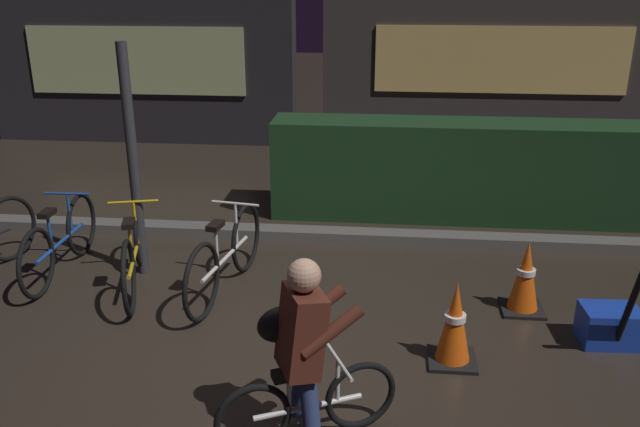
{
  "coord_description": "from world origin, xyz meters",
  "views": [
    {
      "loc": [
        0.71,
        -4.47,
        2.78
      ],
      "look_at": [
        0.2,
        0.6,
        0.9
      ],
      "focal_mm": 36.84,
      "sensor_mm": 36.0,
      "label": 1
    }
  ],
  "objects_px": {
    "parked_bike_left_mid": "(60,241)",
    "parked_bike_center_right": "(225,257)",
    "parked_bike_center_left": "(134,253)",
    "cyclist": "(302,352)",
    "street_post": "(133,164)",
    "traffic_cone_near": "(455,324)",
    "closed_umbrella": "(627,312)",
    "traffic_cone_far": "(525,277)",
    "blue_crate": "(609,326)"
  },
  "relations": [
    {
      "from": "parked_bike_center_left",
      "to": "cyclist",
      "type": "height_order",
      "value": "cyclist"
    },
    {
      "from": "traffic_cone_near",
      "to": "cyclist",
      "type": "xyz_separation_m",
      "value": [
        -1.02,
        -0.97,
        0.31
      ]
    },
    {
      "from": "parked_bike_left_mid",
      "to": "parked_bike_center_right",
      "type": "distance_m",
      "value": 1.7
    },
    {
      "from": "blue_crate",
      "to": "traffic_cone_near",
      "type": "bearing_deg",
      "value": -162.33
    },
    {
      "from": "closed_umbrella",
      "to": "parked_bike_left_mid",
      "type": "bearing_deg",
      "value": -99.8
    },
    {
      "from": "parked_bike_left_mid",
      "to": "blue_crate",
      "type": "bearing_deg",
      "value": -100.67
    },
    {
      "from": "street_post",
      "to": "parked_bike_left_mid",
      "type": "height_order",
      "value": "street_post"
    },
    {
      "from": "traffic_cone_far",
      "to": "parked_bike_left_mid",
      "type": "bearing_deg",
      "value": 175.73
    },
    {
      "from": "parked_bike_center_right",
      "to": "blue_crate",
      "type": "bearing_deg",
      "value": -90.55
    },
    {
      "from": "traffic_cone_far",
      "to": "blue_crate",
      "type": "relative_size",
      "value": 1.48
    },
    {
      "from": "street_post",
      "to": "parked_bike_center_right",
      "type": "bearing_deg",
      "value": -20.18
    },
    {
      "from": "parked_bike_center_left",
      "to": "cyclist",
      "type": "relative_size",
      "value": 1.3
    },
    {
      "from": "traffic_cone_near",
      "to": "blue_crate",
      "type": "height_order",
      "value": "traffic_cone_near"
    },
    {
      "from": "street_post",
      "to": "blue_crate",
      "type": "distance_m",
      "value": 4.34
    },
    {
      "from": "parked_bike_center_right",
      "to": "traffic_cone_far",
      "type": "bearing_deg",
      "value": -82.57
    },
    {
      "from": "parked_bike_center_left",
      "to": "cyclist",
      "type": "xyz_separation_m",
      "value": [
        1.81,
        -1.95,
        0.28
      ]
    },
    {
      "from": "cyclist",
      "to": "traffic_cone_far",
      "type": "bearing_deg",
      "value": 22.42
    },
    {
      "from": "parked_bike_center_left",
      "to": "traffic_cone_far",
      "type": "height_order",
      "value": "parked_bike_center_left"
    },
    {
      "from": "parked_bike_left_mid",
      "to": "parked_bike_center_right",
      "type": "relative_size",
      "value": 0.96
    },
    {
      "from": "parked_bike_center_right",
      "to": "traffic_cone_near",
      "type": "height_order",
      "value": "parked_bike_center_right"
    },
    {
      "from": "traffic_cone_far",
      "to": "parked_bike_center_right",
      "type": "bearing_deg",
      "value": 178.06
    },
    {
      "from": "parked_bike_center_right",
      "to": "closed_umbrella",
      "type": "xyz_separation_m",
      "value": [
        3.24,
        -0.81,
        0.05
      ]
    },
    {
      "from": "parked_bike_center_left",
      "to": "blue_crate",
      "type": "relative_size",
      "value": 3.68
    },
    {
      "from": "parked_bike_center_right",
      "to": "street_post",
      "type": "bearing_deg",
      "value": 79.19
    },
    {
      "from": "parked_bike_center_left",
      "to": "cyclist",
      "type": "bearing_deg",
      "value": -152.17
    },
    {
      "from": "street_post",
      "to": "closed_umbrella",
      "type": "distance_m",
      "value": 4.37
    },
    {
      "from": "traffic_cone_far",
      "to": "blue_crate",
      "type": "distance_m",
      "value": 0.76
    },
    {
      "from": "traffic_cone_near",
      "to": "closed_umbrella",
      "type": "distance_m",
      "value": 1.29
    },
    {
      "from": "parked_bike_center_right",
      "to": "blue_crate",
      "type": "height_order",
      "value": "parked_bike_center_right"
    },
    {
      "from": "traffic_cone_far",
      "to": "cyclist",
      "type": "relative_size",
      "value": 0.52
    },
    {
      "from": "traffic_cone_near",
      "to": "parked_bike_center_right",
      "type": "bearing_deg",
      "value": 153.89
    },
    {
      "from": "parked_bike_left_mid",
      "to": "traffic_cone_far",
      "type": "distance_m",
      "value": 4.34
    },
    {
      "from": "street_post",
      "to": "blue_crate",
      "type": "bearing_deg",
      "value": -12.28
    },
    {
      "from": "traffic_cone_far",
      "to": "cyclist",
      "type": "distance_m",
      "value": 2.53
    },
    {
      "from": "street_post",
      "to": "closed_umbrella",
      "type": "xyz_separation_m",
      "value": [
        4.15,
        -1.15,
        -0.7
      ]
    },
    {
      "from": "parked_bike_left_mid",
      "to": "closed_umbrella",
      "type": "distance_m",
      "value": 5.03
    },
    {
      "from": "parked_bike_center_right",
      "to": "closed_umbrella",
      "type": "bearing_deg",
      "value": -94.73
    },
    {
      "from": "closed_umbrella",
      "to": "traffic_cone_near",
      "type": "bearing_deg",
      "value": -81.08
    },
    {
      "from": "parked_bike_center_right",
      "to": "parked_bike_center_left",
      "type": "bearing_deg",
      "value": 98.82
    },
    {
      "from": "parked_bike_left_mid",
      "to": "parked_bike_center_left",
      "type": "relative_size",
      "value": 1.0
    },
    {
      "from": "blue_crate",
      "to": "parked_bike_left_mid",
      "type": "bearing_deg",
      "value": 170.77
    },
    {
      "from": "street_post",
      "to": "traffic_cone_far",
      "type": "xyz_separation_m",
      "value": [
        3.56,
        -0.43,
        -0.79
      ]
    },
    {
      "from": "parked_bike_center_left",
      "to": "traffic_cone_near",
      "type": "relative_size",
      "value": 2.44
    },
    {
      "from": "parked_bike_left_mid",
      "to": "traffic_cone_near",
      "type": "bearing_deg",
      "value": -109.6
    },
    {
      "from": "blue_crate",
      "to": "closed_umbrella",
      "type": "relative_size",
      "value": 0.52
    },
    {
      "from": "parked_bike_center_left",
      "to": "traffic_cone_near",
      "type": "height_order",
      "value": "parked_bike_center_left"
    },
    {
      "from": "parked_bike_left_mid",
      "to": "parked_bike_center_right",
      "type": "xyz_separation_m",
      "value": [
        1.68,
        -0.23,
        0.02
      ]
    },
    {
      "from": "street_post",
      "to": "traffic_cone_far",
      "type": "bearing_deg",
      "value": -6.83
    },
    {
      "from": "parked_bike_center_right",
      "to": "blue_crate",
      "type": "distance_m",
      "value": 3.28
    },
    {
      "from": "parked_bike_left_mid",
      "to": "traffic_cone_near",
      "type": "distance_m",
      "value": 3.84
    }
  ]
}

